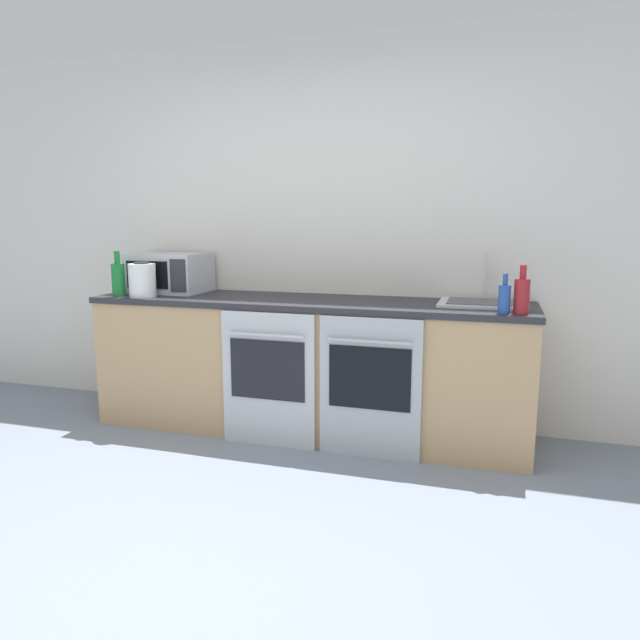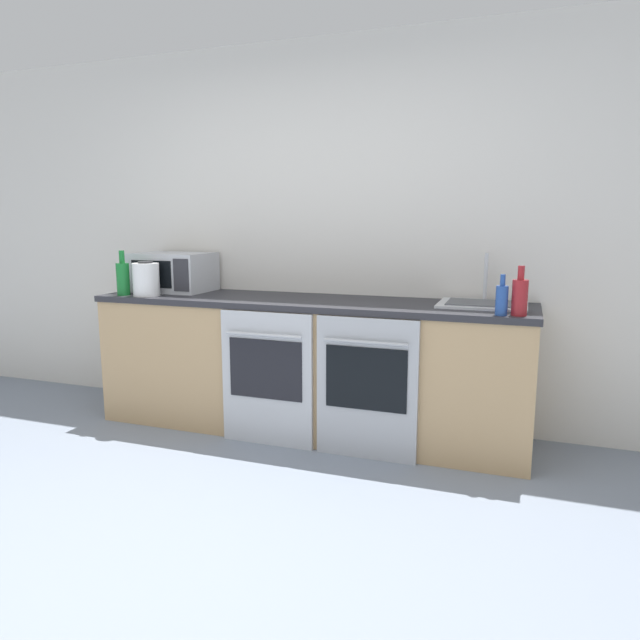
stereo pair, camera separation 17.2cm
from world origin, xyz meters
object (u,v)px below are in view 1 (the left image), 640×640
oven_left (268,379)px  bottle_green (118,279)px  oven_right (370,387)px  bottle_red (522,295)px  bottle_blue (504,298)px  sink (482,302)px  kettle (142,280)px  microwave (169,273)px

oven_left → bottle_green: (-1.12, 0.11, 0.58)m
oven_right → bottle_green: bearing=176.6°
oven_right → bottle_red: size_ratio=3.16×
bottle_red → bottle_green: (-2.58, 0.01, 0.02)m
bottle_blue → sink: sink is taller
bottle_blue → bottle_green: bearing=179.2°
bottle_blue → kettle: bearing=178.6°
microwave → bottle_blue: bearing=-8.9°
sink → oven_right: bearing=-145.4°
bottle_blue → kettle: kettle is taller
oven_right → bottle_blue: size_ratio=3.82×
oven_left → bottle_blue: (1.36, 0.07, 0.55)m
oven_left → kettle: bearing=172.3°
oven_right → bottle_green: size_ratio=2.76×
oven_left → kettle: 1.12m
oven_right → kettle: 1.70m
kettle → sink: (2.20, 0.29, -0.10)m
bottle_blue → bottle_green: 2.49m
sink → kettle: bearing=-172.5°
bottle_blue → oven_left: bearing=-176.9°
bottle_green → bottle_blue: bearing=-0.8°
oven_right → kettle: (-1.59, 0.13, 0.57)m
bottle_red → bottle_green: bearing=179.8°
bottle_red → bottle_green: 2.58m
microwave → sink: 2.18m
bottle_blue → microwave: bearing=171.1°
bottle_red → oven_right: bearing=-173.2°
microwave → kettle: bearing=-93.1°
bottle_green → kettle: bottle_green is taller
oven_right → bottle_red: bearing=6.8°
oven_left → bottle_blue: size_ratio=3.82×
oven_right → sink: size_ratio=1.64×
oven_right → kettle: bearing=175.4°
oven_right → bottle_red: bottle_red is taller
sink → oven_left: bearing=-161.5°
sink → microwave: bearing=179.6°
microwave → bottle_red: (2.39, -0.33, -0.03)m
bottle_green → sink: size_ratio=0.59×
oven_right → sink: sink is taller
oven_right → sink: bearing=34.6°
bottle_blue → sink: bearing=109.2°
bottle_green → sink: sink is taller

